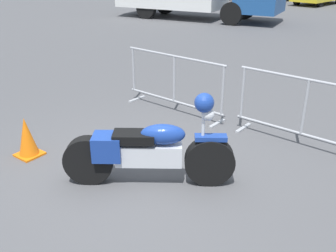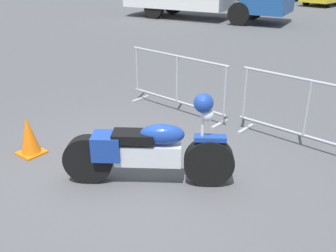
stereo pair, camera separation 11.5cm
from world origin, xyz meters
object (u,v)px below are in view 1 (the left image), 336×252
motorcycle (149,150)px  traffic_cone (27,137)px  crowd_barrier_near (174,83)px  crowd_barrier_far (304,112)px

motorcycle → traffic_cone: (-1.87, -0.49, -0.17)m
crowd_barrier_near → motorcycle: bearing=-61.4°
crowd_barrier_far → motorcycle: bearing=-118.6°
motorcycle → crowd_barrier_far: 2.49m
crowd_barrier_near → traffic_cone: bearing=-104.2°
crowd_barrier_near → traffic_cone: crowd_barrier_near is taller
crowd_barrier_far → traffic_cone: crowd_barrier_far is taller
traffic_cone → crowd_barrier_near: bearing=75.8°
crowd_barrier_near → crowd_barrier_far: same height
crowd_barrier_near → crowd_barrier_far: (2.38, 0.00, 0.00)m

